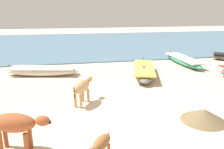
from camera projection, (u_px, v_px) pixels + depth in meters
The scene contains 9 objects.
ground at pixel (144, 118), 7.79m from camera, with size 80.00×80.00×0.00m, color beige.
sea_water at pixel (89, 43), 25.30m from camera, with size 60.00×20.00×0.08m, color slate.
fishing_boat_1 at pixel (42, 71), 12.78m from camera, with size 4.22×1.78×0.68m.
fishing_boat_3 at pixel (183, 61), 15.43m from camera, with size 1.00×4.38×0.67m.
fishing_boat_6 at pixel (144, 71), 12.60m from camera, with size 2.28×4.22×0.74m.
cow_adult_rust at pixel (16, 124), 5.80m from camera, with size 1.62×0.77×1.07m.
calf_far_brown at pixel (101, 144), 5.43m from camera, with size 0.78×0.92×0.67m.
cow_second_adult_tan at pixel (82, 87), 8.77m from camera, with size 1.04×1.42×1.00m.
debris_pile_0 at pixel (204, 115), 7.56m from camera, with size 1.49×1.49×0.42m, color brown.
Camera 1 is at (-2.49, -6.71, 3.61)m, focal length 36.20 mm.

